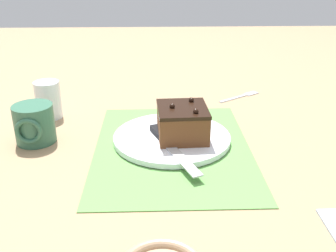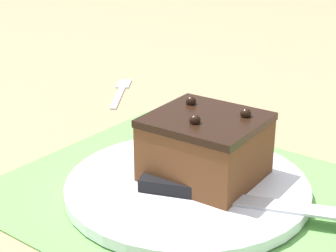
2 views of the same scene
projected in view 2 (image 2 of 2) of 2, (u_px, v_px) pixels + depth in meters
The scene contains 6 objects.
ground_plane at pixel (212, 204), 0.60m from camera, with size 3.00×3.00×0.00m, color #9E7F5B.
placemat_woven at pixel (212, 202), 0.60m from camera, with size 0.46×0.34×0.00m, color #609E4C.
cake_plate at pixel (185, 188), 0.61m from camera, with size 0.27×0.27×0.01m.
chocolate_cake at pixel (205, 147), 0.61m from camera, with size 0.12×0.11×0.08m.
serving_knife at pixel (210, 193), 0.57m from camera, with size 0.22×0.10×0.01m.
dessert_fork at pixel (121, 90), 0.94m from camera, with size 0.10×0.13×0.01m.
Camera 2 is at (0.28, -0.44, 0.30)m, focal length 60.00 mm.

